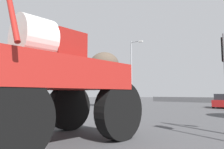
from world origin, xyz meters
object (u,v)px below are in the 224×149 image
Objects in this scene: traffic_signal_near_left at (60,81)px; oversize_sprayer at (50,82)px; bare_tree_left at (104,65)px; sedan_ahead at (224,101)px; streetlight_far_left at (132,70)px.

oversize_sprayer is at bearing -37.56° from traffic_signal_near_left.
bare_tree_left reaches higher than oversize_sprayer.
bare_tree_left is at bearing 120.57° from sedan_ahead.
bare_tree_left is (-2.00, -2.82, 0.51)m from streetlight_far_left.
oversize_sprayer is 17.78m from bare_tree_left.
bare_tree_left is at bearing 118.55° from traffic_signal_near_left.
oversize_sprayer is 0.88× the size of bare_tree_left.
streetlight_far_left is (-3.35, 12.66, 2.10)m from traffic_signal_near_left.
streetlight_far_left reaches higher than traffic_signal_near_left.
traffic_signal_near_left is at bearing -61.45° from bare_tree_left.
streetlight_far_left is (-8.65, 16.74, 2.49)m from oversize_sprayer.
sedan_ahead is 13.86m from bare_tree_left.
oversize_sprayer is at bearing 175.53° from sedan_ahead.
bare_tree_left is (-5.35, 9.84, 2.61)m from traffic_signal_near_left.
oversize_sprayer is at bearing -62.66° from streetlight_far_left.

